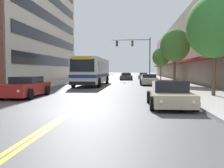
% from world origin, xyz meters
% --- Properties ---
extents(ground_plane, '(240.00, 240.00, 0.00)m').
position_xyz_m(ground_plane, '(0.00, 37.00, 0.00)').
color(ground_plane, '#4C4C4F').
extents(sidewalk_left, '(3.99, 106.00, 0.16)m').
position_xyz_m(sidewalk_left, '(-7.49, 37.00, 0.08)').
color(sidewalk_left, '#9E9B96').
rests_on(sidewalk_left, ground_plane).
extents(sidewalk_right, '(3.99, 106.00, 0.16)m').
position_xyz_m(sidewalk_right, '(7.49, 37.00, 0.08)').
color(sidewalk_right, '#9E9B96').
rests_on(sidewalk_right, ground_plane).
extents(centre_line, '(0.34, 106.00, 0.01)m').
position_xyz_m(centre_line, '(0.00, 37.00, 0.00)').
color(centre_line, yellow).
rests_on(centre_line, ground_plane).
extents(storefront_row_right, '(9.10, 68.00, 10.25)m').
position_xyz_m(storefront_row_right, '(13.72, 37.00, 5.12)').
color(storefront_row_right, gray).
rests_on(storefront_row_right, ground_plane).
extents(city_bus, '(2.93, 12.05, 3.09)m').
position_xyz_m(city_bus, '(-2.22, 18.56, 1.75)').
color(city_bus, silver).
rests_on(city_bus, ground_plane).
extents(car_red_parked_left_near, '(2.04, 4.80, 1.34)m').
position_xyz_m(car_red_parked_left_near, '(-4.45, 5.28, 0.64)').
color(car_red_parked_left_near, maroon).
rests_on(car_red_parked_left_near, ground_plane).
extents(car_navy_parked_left_mid, '(2.00, 4.67, 1.31)m').
position_xyz_m(car_navy_parked_left_mid, '(-4.25, 31.65, 0.61)').
color(car_navy_parked_left_mid, '#19234C').
rests_on(car_navy_parked_left_mid, ground_plane).
extents(car_beige_parked_right_foreground, '(2.06, 4.29, 1.27)m').
position_xyz_m(car_beige_parked_right_foreground, '(4.36, 1.73, 0.58)').
color(car_beige_parked_right_foreground, '#BCAD89').
rests_on(car_beige_parked_right_foreground, ground_plane).
extents(car_champagne_parked_right_mid, '(2.12, 4.93, 1.28)m').
position_xyz_m(car_champagne_parked_right_mid, '(4.38, 19.61, 0.60)').
color(car_champagne_parked_right_mid, beige).
rests_on(car_champagne_parked_right_mid, ground_plane).
extents(car_silver_parked_right_far, '(2.00, 4.36, 1.24)m').
position_xyz_m(car_silver_parked_right_far, '(4.44, 39.47, 0.59)').
color(car_silver_parked_right_far, '#B7B7BC').
rests_on(car_silver_parked_right_far, ground_plane).
extents(car_dark_grey_moving_lead, '(2.21, 4.92, 1.22)m').
position_xyz_m(car_dark_grey_moving_lead, '(1.20, 34.27, 0.58)').
color(car_dark_grey_moving_lead, '#38383D').
rests_on(car_dark_grey_moving_lead, ground_plane).
extents(car_slate_blue_moving_second, '(2.11, 4.89, 1.22)m').
position_xyz_m(car_slate_blue_moving_second, '(0.95, 41.62, 0.57)').
color(car_slate_blue_moving_second, '#475675').
rests_on(car_slate_blue_moving_second, ground_plane).
extents(traffic_signal_mast, '(6.58, 0.38, 7.16)m').
position_xyz_m(traffic_signal_mast, '(3.06, 31.64, 5.10)').
color(traffic_signal_mast, '#47474C').
rests_on(traffic_signal_mast, ground_plane).
extents(street_tree_right_near, '(3.56, 3.56, 6.26)m').
position_xyz_m(street_tree_right_near, '(7.64, 5.75, 4.46)').
color(street_tree_right_near, brown).
rests_on(street_tree_right_near, sidewalk_right).
extents(street_tree_right_mid, '(3.24, 3.24, 6.06)m').
position_xyz_m(street_tree_right_mid, '(7.04, 17.41, 4.43)').
color(street_tree_right_mid, brown).
rests_on(street_tree_right_mid, sidewalk_right).
extents(street_tree_right_far, '(2.83, 2.83, 5.30)m').
position_xyz_m(street_tree_right_far, '(6.96, 30.99, 3.90)').
color(street_tree_right_far, brown).
rests_on(street_tree_right_far, sidewalk_right).
extents(fire_hydrant, '(0.32, 0.24, 0.81)m').
position_xyz_m(fire_hydrant, '(5.95, 7.96, 0.57)').
color(fire_hydrant, red).
rests_on(fire_hydrant, sidewalk_right).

